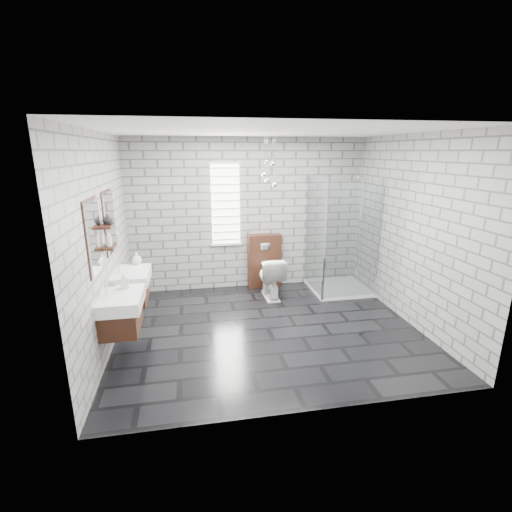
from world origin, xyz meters
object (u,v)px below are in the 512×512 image
object	(u,v)px
vanity_left	(118,302)
cistern_panel	(264,261)
vanity_right	(129,278)
shower_enclosure	(337,265)
toilet	(270,277)

from	to	relation	value
vanity_left	cistern_panel	size ratio (longest dim) A/B	1.57
vanity_left	vanity_right	world-z (taller)	same
vanity_left	shower_enclosure	world-z (taller)	shower_enclosure
vanity_right	cistern_panel	bearing A→B (deg)	30.95
toilet	shower_enclosure	bearing A→B (deg)	179.31
vanity_right	toilet	xyz separation A→B (m)	(2.20, 0.79, -0.39)
vanity_left	vanity_right	xyz separation A→B (m)	(0.00, 0.88, 0.00)
vanity_right	shower_enclosure	world-z (taller)	shower_enclosure
toilet	vanity_right	bearing A→B (deg)	18.89
shower_enclosure	vanity_right	bearing A→B (deg)	-166.78
vanity_right	shower_enclosure	size ratio (longest dim) A/B	0.77
vanity_right	shower_enclosure	distance (m)	3.51
vanity_left	cistern_panel	bearing A→B (deg)	45.02
cistern_panel	vanity_right	bearing A→B (deg)	-149.05
vanity_left	vanity_right	distance (m)	0.88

